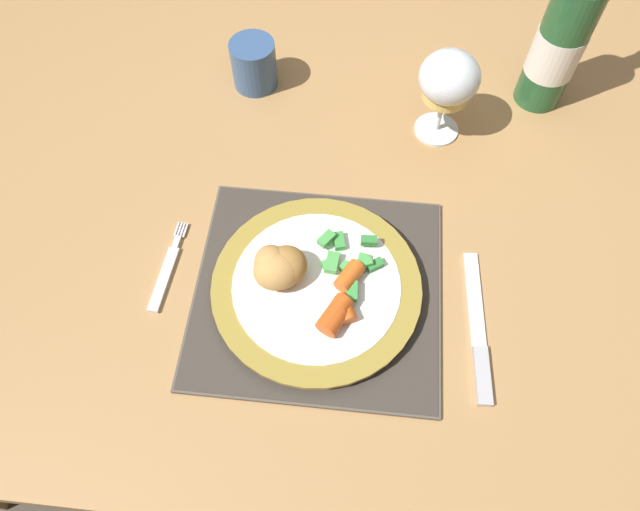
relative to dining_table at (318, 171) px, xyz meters
name	(u,v)px	position (x,y,z in m)	size (l,w,h in m)	color
ground_plane	(319,330)	(0.00, 0.00, -0.66)	(6.00, 6.00, 0.00)	#4C4238
dining_table	(318,171)	(0.00, 0.00, 0.00)	(1.47, 1.05, 0.74)	#AD7F4C
placemat	(318,290)	(0.03, -0.25, 0.08)	(0.31, 0.29, 0.01)	brown
dinner_plate	(316,287)	(0.02, -0.25, 0.09)	(0.26, 0.26, 0.02)	white
breaded_croquettes	(279,268)	(-0.02, -0.25, 0.12)	(0.09, 0.08, 0.04)	tan
green_beans_pile	(348,260)	(0.06, -0.22, 0.11)	(0.09, 0.10, 0.02)	green
glazed_carrots	(340,305)	(0.06, -0.28, 0.11)	(0.05, 0.10, 0.02)	#CC5119
fork	(166,272)	(-0.17, -0.24, 0.08)	(0.02, 0.13, 0.01)	silver
table_knife	(479,338)	(0.22, -0.29, 0.08)	(0.03, 0.20, 0.01)	silver
wine_glass	(449,81)	(0.17, 0.04, 0.17)	(0.08, 0.08, 0.14)	silver
bottle	(562,37)	(0.33, 0.12, 0.19)	(0.07, 0.07, 0.29)	#23562D
drinking_cup	(254,63)	(-0.11, 0.11, 0.11)	(0.07, 0.07, 0.07)	#385684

